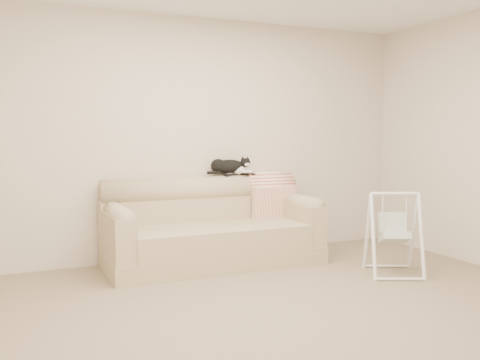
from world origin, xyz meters
The scene contains 8 objects.
ground_plane centered at (0.00, 0.00, 0.00)m, with size 5.00×5.00×0.00m, color #766855.
room_shell centered at (0.00, 0.00, 1.53)m, with size 5.04×4.04×2.60m.
sofa centered at (0.00, 1.62, 0.35)m, with size 2.20×0.93×0.90m.
remote_a centered at (0.33, 1.85, 0.91)m, with size 0.19×0.12×0.03m.
remote_b centered at (0.53, 1.84, 0.91)m, with size 0.16×0.15×0.02m.
tuxedo_cat centered at (0.32, 1.87, 1.00)m, with size 0.52×0.23×0.20m.
throw_blanket centered at (0.79, 1.84, 0.72)m, with size 0.53×0.38×0.58m.
baby_swing centered at (1.45, 0.50, 0.40)m, with size 0.66×0.68×0.81m.
Camera 1 is at (-1.97, -3.53, 1.36)m, focal length 40.00 mm.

